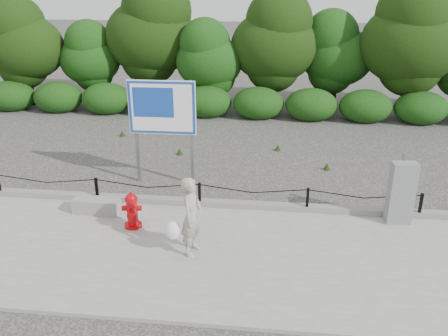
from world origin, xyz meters
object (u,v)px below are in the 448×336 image
at_px(pedestrian, 190,217).
at_px(advertising_sign, 162,112).
at_px(fire_hydrant, 132,211).
at_px(concrete_block, 97,206).
at_px(utility_cabinet, 401,193).

bearing_deg(pedestrian, advertising_sign, 32.16).
relative_size(fire_hydrant, concrete_block, 0.77).
xyz_separation_m(concrete_block, utility_cabinet, (6.77, 0.34, 0.53)).
bearing_deg(concrete_block, advertising_sign, 59.98).
relative_size(concrete_block, advertising_sign, 0.38).
bearing_deg(utility_cabinet, pedestrian, -162.56).
relative_size(utility_cabinet, advertising_sign, 0.56).
bearing_deg(concrete_block, fire_hydrant, -28.18).
relative_size(concrete_block, utility_cabinet, 0.68).
relative_size(fire_hydrant, pedestrian, 0.51).
bearing_deg(advertising_sign, pedestrian, -69.78).
relative_size(pedestrian, advertising_sign, 0.58).
distance_m(utility_cabinet, advertising_sign, 5.98).
height_order(pedestrian, utility_cabinet, pedestrian).
distance_m(concrete_block, utility_cabinet, 6.80).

